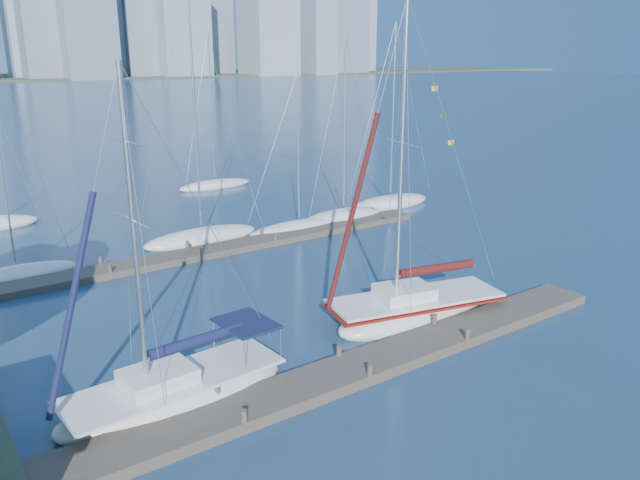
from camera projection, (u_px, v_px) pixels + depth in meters
ground at (354, 375)px, 22.67m from camera, size 700.00×700.00×0.00m
near_dock at (354, 370)px, 22.61m from camera, size 26.00×2.00×0.40m
far_dock at (210, 251)px, 36.21m from camera, size 30.00×1.80×0.36m
sailboat_navy at (174, 380)px, 20.52m from camera, size 8.07×3.09×11.59m
sailboat_maroon at (415, 294)px, 27.31m from camera, size 8.77×4.59×13.90m
bg_boat_0 at (17, 274)px, 32.26m from camera, size 6.48×4.00×13.15m
bg_boat_2 at (202, 236)px, 38.74m from camera, size 7.78×5.29×15.84m
bg_boat_3 at (299, 227)px, 41.13m from camera, size 7.61×2.62×10.42m
bg_boat_4 at (344, 217)px, 43.54m from camera, size 7.34×3.79×12.74m
bg_boat_5 at (390, 203)px, 47.59m from camera, size 7.56×3.52×13.76m
bg_boat_7 at (215, 185)px, 54.31m from camera, size 6.93×3.97×13.26m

